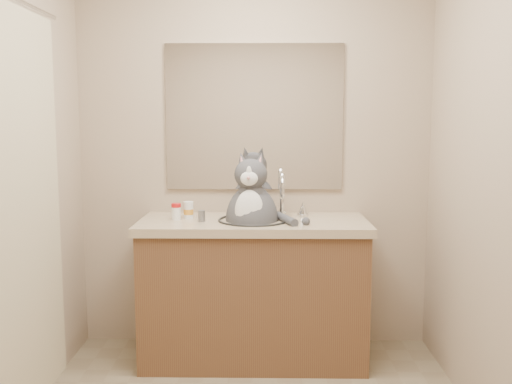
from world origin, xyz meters
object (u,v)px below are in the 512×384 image
cat (252,214)px  pill_bottle_redcap (176,212)px  pill_bottle_orange (188,210)px  grey_canister (202,216)px

cat → pill_bottle_redcap: bearing=-177.1°
pill_bottle_redcap → pill_bottle_orange: pill_bottle_orange is taller
cat → grey_canister: cat is taller
pill_bottle_redcap → grey_canister: bearing=-20.4°
cat → pill_bottle_redcap: cat is taller
pill_bottle_orange → grey_canister: pill_bottle_orange is taller
cat → pill_bottle_orange: bearing=175.5°
cat → pill_bottle_orange: size_ratio=6.07×
cat → pill_bottle_orange: (-0.38, 0.07, 0.01)m
pill_bottle_redcap → grey_canister: pill_bottle_redcap is taller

